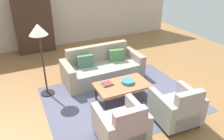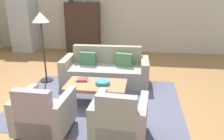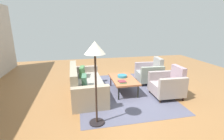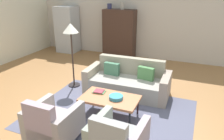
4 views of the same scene
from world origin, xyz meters
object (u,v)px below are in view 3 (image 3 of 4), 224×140
fruit_bowl (122,76)px  book_stack (122,82)px  couch (84,86)px  coffee_table (123,80)px  armchair_left (169,85)px  armchair_right (150,73)px  floor_lamp (95,56)px

fruit_bowl → book_stack: 0.46m
couch → book_stack: (-0.31, -1.06, 0.15)m
fruit_bowl → book_stack: (-0.45, 0.13, -0.02)m
coffee_table → fruit_bowl: fruit_bowl is taller
couch → book_stack: 1.11m
coffee_table → armchair_left: size_ratio=1.36×
fruit_bowl → armchair_right: bearing=-68.5°
coffee_table → armchair_left: bearing=-117.3°
couch → book_stack: bearing=72.2°
floor_lamp → book_stack: bearing=-36.1°
armchair_right → fruit_bowl: (-0.46, 1.17, 0.11)m
coffee_table → floor_lamp: (-1.51, 1.00, 1.06)m
book_stack → coffee_table: bearing=-22.6°
coffee_table → armchair_left: armchair_left is taller
coffee_table → couch: bearing=90.1°
fruit_bowl → floor_lamp: bearing=148.6°
armchair_right → fruit_bowl: armchair_right is taller
couch → coffee_table: 1.19m
coffee_table → floor_lamp: bearing=146.4°
coffee_table → fruit_bowl: (0.14, -0.00, 0.07)m
armchair_right → fruit_bowl: bearing=114.9°
couch → fruit_bowl: size_ratio=7.31×
armchair_right → fruit_bowl: 1.26m
couch → armchair_right: (0.60, -2.35, 0.06)m
book_stack → floor_lamp: floor_lamp is taller
couch → floor_lamp: 1.91m
fruit_bowl → coffee_table: bearing=180.0°
coffee_table → fruit_bowl: 0.15m
armchair_right → book_stack: 1.58m
armchair_right → floor_lamp: floor_lamp is taller
coffee_table → book_stack: bearing=157.4°
book_stack → armchair_right: bearing=-55.0°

